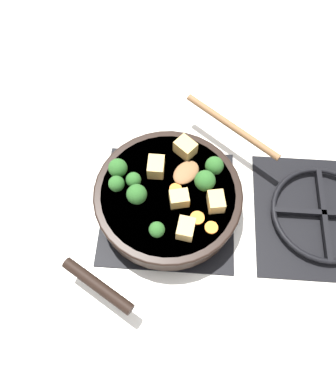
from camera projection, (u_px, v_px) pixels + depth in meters
ground_plane at (168, 207)px, 0.89m from camera, size 2.40×2.40×0.00m
front_burner_grate at (168, 205)px, 0.88m from camera, size 0.31×0.31×0.03m
rear_burner_grate at (322, 214)px, 0.87m from camera, size 0.31×0.31×0.03m
skillet_pan at (167, 197)px, 0.84m from camera, size 0.43×0.37×0.06m
wooden_spoon at (214, 144)px, 0.87m from camera, size 0.26×0.25×0.02m
tofu_cube_center_large at (156, 167)px, 0.83m from camera, size 0.04×0.04×0.04m
tofu_cube_near_handle at (185, 148)px, 0.85m from camera, size 0.06×0.06×0.04m
tofu_cube_east_chunk at (186, 229)px, 0.76m from camera, size 0.05×0.04×0.03m
tofu_cube_west_chunk at (216, 202)px, 0.79m from camera, size 0.05×0.04×0.03m
tofu_cube_back_piece at (179, 199)px, 0.79m from camera, size 0.04×0.05×0.03m
broccoli_floret_near_spoon at (157, 230)px, 0.75m from camera, size 0.03×0.03×0.04m
broccoli_floret_center_top at (205, 181)px, 0.80m from camera, size 0.05×0.05×0.05m
broccoli_floret_east_rim at (133, 180)px, 0.80m from camera, size 0.03×0.03×0.04m
broccoli_floret_west_rim at (214, 166)px, 0.82m from camera, size 0.04×0.04×0.05m
broccoli_floret_north_edge at (137, 194)px, 0.78m from camera, size 0.04×0.04×0.05m
broccoli_floret_south_cluster at (117, 184)px, 0.80m from camera, size 0.04×0.04×0.04m
broccoli_floret_mid_floret at (118, 168)px, 0.81m from camera, size 0.04×0.04×0.05m
carrot_slice_orange_thin at (197, 218)px, 0.79m from camera, size 0.03×0.03×0.01m
carrot_slice_near_center at (211, 228)px, 0.78m from camera, size 0.03×0.03×0.01m
carrot_slice_edge_slice at (176, 189)px, 0.82m from camera, size 0.03×0.03×0.01m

